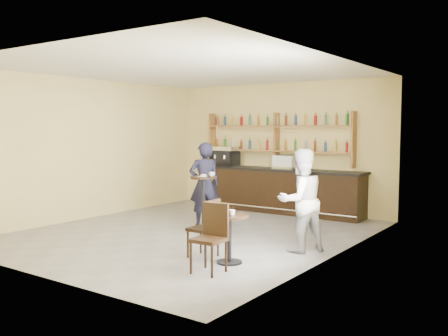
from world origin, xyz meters
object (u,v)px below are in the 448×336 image
Objects in this scene: pedestal_table at (204,204)px; chair_west at (203,228)px; bar_counter at (285,191)px; patron_second at (301,200)px; espresso_machine at (225,156)px; man_main at (205,185)px; pastry_case at (286,162)px; chair_south at (208,239)px; cafe_table at (229,239)px.

chair_west is (1.28, -1.68, -0.08)m from pedestal_table.
patron_second is (2.04, -3.26, 0.33)m from bar_counter.
bar_counter is 1.97m from espresso_machine.
chair_west is at bearing 82.25° from man_main.
pastry_case is 0.56× the size of chair_south.
man_main is at bearing -74.59° from patron_second.
espresso_machine is at bearing -98.39° from patron_second.
pastry_case is at bearing -170.00° from chair_west.
cafe_table is at bearing -43.40° from pedestal_table.
patron_second is at bearing -57.91° from bar_counter.
pedestal_table is 2.46m from patron_second.
chair_south reaches higher than chair_west.
chair_south is (1.88, -2.33, -0.05)m from pedestal_table.
bar_counter is at bearing -147.64° from man_main.
chair_south is (2.10, -2.66, -0.40)m from man_main.
pedestal_table reaches higher than chair_south.
pastry_case is at bearing 82.64° from pedestal_table.
bar_counter is 0.71m from pastry_case.
espresso_machine reaches higher than chair_west.
espresso_machine is 5.68m from cafe_table.
bar_counter is 3.65× the size of pedestal_table.
pedestal_table is 0.63× the size of patron_second.
pastry_case reaches higher than bar_counter.
pastry_case is at bearing 5.14° from espresso_machine.
chair_south is at bearing 83.80° from man_main.
pedestal_table is 0.53m from man_main.
bar_counter is at bearing 5.14° from espresso_machine.
patron_second is at bearing -10.43° from pedestal_table.
pedestal_table is at bearing 79.48° from man_main.
chair_south is at bearing 41.21° from chair_west.
bar_counter is 5.37m from chair_south.
bar_counter is at bearing 179.24° from pastry_case.
man_main is 2.96m from cafe_table.
pastry_case is 0.50× the size of pedestal_table.
espresso_machine is 1.28× the size of pastry_case.
patron_second is at bearing 119.00° from man_main.
cafe_table is (1.46, -4.54, -0.87)m from pastry_case.
pedestal_table is 2.11m from chair_west.
chair_west is (2.72, -4.49, -0.86)m from espresso_machine.
man_main is 1.88× the size of chair_west.
man_main is 2.37× the size of cafe_table.
espresso_machine is 1.81m from pastry_case.
patron_second is (2.03, -3.26, -0.38)m from pastry_case.
man_main reaches higher than chair_south.
bar_counter is 2.25× the size of man_main.
man_main is 3.42m from chair_south.
pedestal_table reaches higher than cafe_table.
espresso_machine is 0.75× the size of chair_west.
patron_second reaches higher than espresso_machine.
chair_south is at bearing -74.36° from pastry_case.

